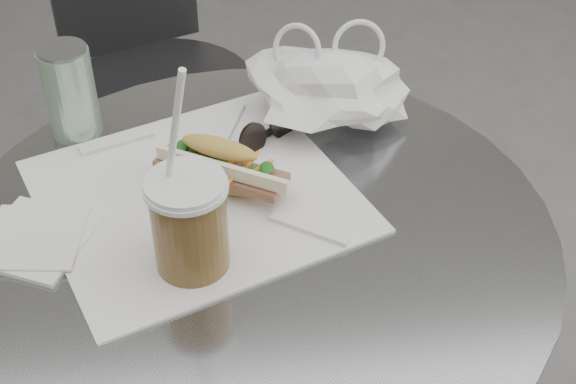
{
  "coord_description": "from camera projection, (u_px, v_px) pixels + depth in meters",
  "views": [
    {
      "loc": [
        -0.05,
        -0.54,
        1.41
      ],
      "look_at": [
        0.05,
        0.2,
        0.79
      ],
      "focal_mm": 50.0,
      "sensor_mm": 36.0,
      "label": 1
    }
  ],
  "objects": [
    {
      "name": "iced_coffee",
      "position": [
        189.0,
        223.0,
        0.9
      ],
      "size": [
        0.09,
        0.09,
        0.27
      ],
      "color": "brown",
      "rests_on": "cafe_table"
    },
    {
      "name": "sunglasses",
      "position": [
        267.0,
        132.0,
        1.12
      ],
      "size": [
        0.09,
        0.08,
        0.05
      ],
      "rotation": [
        0.0,
        0.0,
        0.65
      ],
      "color": "black",
      "rests_on": "cafe_table"
    },
    {
      "name": "banh_mi",
      "position": [
        221.0,
        166.0,
        1.03
      ],
      "size": [
        0.22,
        0.18,
        0.07
      ],
      "rotation": [
        0.0,
        0.0,
        -0.54
      ],
      "color": "#BA9B46",
      "rests_on": "sandwich_paper"
    },
    {
      "name": "cafe_table",
      "position": [
        257.0,
        366.0,
        1.17
      ],
      "size": [
        0.76,
        0.76,
        0.74
      ],
      "color": "slate",
      "rests_on": "ground"
    },
    {
      "name": "sandwich_paper",
      "position": [
        196.0,
        195.0,
        1.04
      ],
      "size": [
        0.48,
        0.47,
        0.0
      ],
      "primitive_type": "cube",
      "rotation": [
        0.0,
        0.0,
        0.37
      ],
      "color": "white",
      "rests_on": "cafe_table"
    },
    {
      "name": "chair_far",
      "position": [
        161.0,
        130.0,
        1.83
      ],
      "size": [
        0.42,
        0.45,
        0.77
      ],
      "rotation": [
        0.0,
        0.0,
        3.48
      ],
      "color": "#29292B",
      "rests_on": "ground"
    },
    {
      "name": "plastic_bag",
      "position": [
        329.0,
        91.0,
        1.14
      ],
      "size": [
        0.26,
        0.23,
        0.11
      ],
      "primitive_type": null,
      "rotation": [
        0.0,
        0.0,
        -0.33
      ],
      "color": "white",
      "rests_on": "cafe_table"
    },
    {
      "name": "napkin_stack",
      "position": [
        35.0,
        239.0,
        0.97
      ],
      "size": [
        0.17,
        0.17,
        0.01
      ],
      "color": "white",
      "rests_on": "cafe_table"
    },
    {
      "name": "drink_can",
      "position": [
        70.0,
        91.0,
        1.11
      ],
      "size": [
        0.07,
        0.07,
        0.14
      ],
      "color": "#589762",
      "rests_on": "cafe_table"
    }
  ]
}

